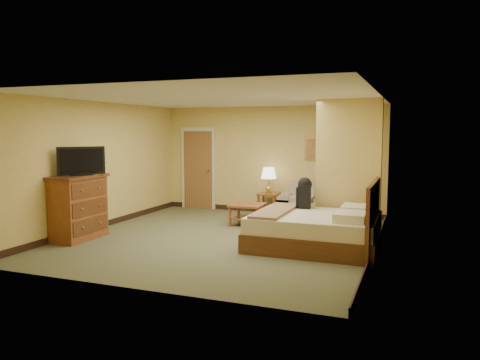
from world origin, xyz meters
The scene contains 17 objects.
floor centered at (0.00, 0.00, 0.00)m, with size 6.00×6.00×0.00m, color #515436.
ceiling centered at (0.00, 0.00, 2.60)m, with size 6.00×6.00×0.00m, color white.
back_wall centered at (0.00, 3.00, 1.30)m, with size 5.50×0.02×2.60m, color #CFB358.
left_wall centered at (-2.75, 0.00, 1.30)m, with size 0.02×6.00×2.60m, color #CFB358.
right_wall centered at (2.75, 0.00, 1.30)m, with size 0.02×6.00×2.60m, color #CFB358.
partition centered at (2.15, 0.93, 1.30)m, with size 1.20×0.15×2.60m, color #CFB358.
door centered at (-1.95, 2.96, 1.03)m, with size 0.94×0.16×2.10m.
baseboard centered at (0.00, 2.99, 0.06)m, with size 5.50×0.02×0.12m, color black.
loveseat centered at (1.21, 2.57, 0.27)m, with size 1.63×0.76×0.82m.
side_table centered at (0.06, 2.65, 0.35)m, with size 0.48×0.48×0.53m.
table_lamp centered at (0.06, 2.65, 0.99)m, with size 0.37×0.37×0.62m.
coffee_table centered at (-0.01, 1.37, 0.32)m, with size 0.73×0.73×0.45m.
wall_picture centered at (1.21, 2.97, 1.60)m, with size 0.72×0.04×0.56m.
dresser centered at (-2.48, -1.01, 0.60)m, with size 0.59×1.12×1.20m.
tv centered at (-2.37, -1.01, 1.44)m, with size 0.54×0.74×0.52m.
bed centered at (1.81, -0.10, 0.32)m, with size 2.15×1.83×1.18m.
backpack centered at (1.42, 0.55, 0.88)m, with size 0.27×0.36×0.57m.
Camera 1 is at (3.37, -7.93, 2.01)m, focal length 35.00 mm.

